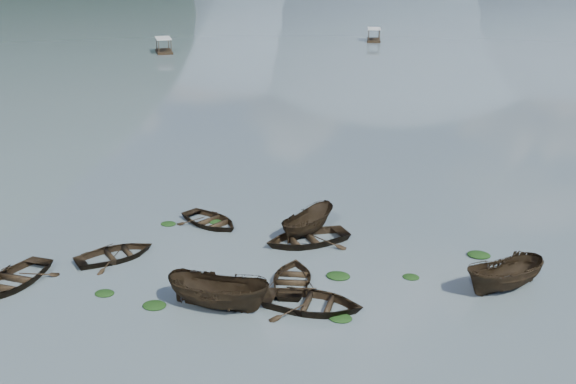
% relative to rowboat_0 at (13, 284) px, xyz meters
% --- Properties ---
extents(ground_plane, '(2400.00, 2400.00, 0.00)m').
position_rel_rowboat_0_xyz_m(ground_plane, '(11.55, -1.01, 0.00)').
color(ground_plane, '#4F5E63').
extents(rowboat_0, '(3.71, 4.92, 0.96)m').
position_rel_rowboat_0_xyz_m(rowboat_0, '(0.00, 0.00, 0.00)').
color(rowboat_0, black).
rests_on(rowboat_0, ground).
extents(rowboat_1, '(5.15, 5.20, 0.88)m').
position_rel_rowboat_0_xyz_m(rowboat_1, '(3.60, 3.89, 0.00)').
color(rowboat_1, black).
rests_on(rowboat_1, ground).
extents(rowboat_2, '(5.17, 2.29, 1.95)m').
position_rel_rowboat_0_xyz_m(rowboat_2, '(10.82, 0.16, 0.00)').
color(rowboat_2, black).
rests_on(rowboat_2, ground).
extents(rowboat_3, '(3.46, 4.46, 0.85)m').
position_rel_rowboat_0_xyz_m(rowboat_3, '(13.61, 3.39, 0.00)').
color(rowboat_3, black).
rests_on(rowboat_3, ground).
extents(rowboat_4, '(4.84, 3.51, 0.99)m').
position_rel_rowboat_0_xyz_m(rowboat_4, '(15.06, 1.13, 0.00)').
color(rowboat_4, black).
rests_on(rowboat_4, ground).
extents(rowboat_5, '(4.71, 4.44, 1.82)m').
position_rel_rowboat_0_xyz_m(rowboat_5, '(23.85, 5.04, 0.00)').
color(rowboat_5, black).
rests_on(rowboat_5, ground).
extents(rowboat_6, '(5.23, 4.77, 0.89)m').
position_rel_rowboat_0_xyz_m(rowboat_6, '(6.99, 9.57, 0.00)').
color(rowboat_6, black).
rests_on(rowboat_6, ground).
extents(rowboat_7, '(6.10, 5.77, 1.03)m').
position_rel_rowboat_0_xyz_m(rowboat_7, '(13.28, 8.29, 0.00)').
color(rowboat_7, black).
rests_on(rowboat_7, ground).
extents(rowboat_8, '(3.35, 4.65, 1.69)m').
position_rel_rowboat_0_xyz_m(rowboat_8, '(13.06, 9.61, 0.00)').
color(rowboat_8, black).
rests_on(rowboat_8, ground).
extents(weed_clump_0, '(1.14, 0.93, 0.25)m').
position_rel_rowboat_0_xyz_m(weed_clump_0, '(7.82, -0.40, 0.00)').
color(weed_clump_0, black).
rests_on(weed_clump_0, ground).
extents(weed_clump_1, '(0.98, 0.78, 0.21)m').
position_rel_rowboat_0_xyz_m(weed_clump_1, '(4.96, 0.13, 0.00)').
color(weed_clump_1, black).
rests_on(weed_clump_1, ground).
extents(weed_clump_2, '(1.09, 0.87, 0.24)m').
position_rel_rowboat_0_xyz_m(weed_clump_2, '(16.47, 0.52, 0.00)').
color(weed_clump_2, black).
rests_on(weed_clump_2, ground).
extents(weed_clump_3, '(0.86, 0.73, 0.19)m').
position_rel_rowboat_0_xyz_m(weed_clump_3, '(19.36, 5.33, 0.00)').
color(weed_clump_3, black).
rests_on(weed_clump_3, ground).
extents(weed_clump_4, '(1.24, 0.98, 0.26)m').
position_rel_rowboat_0_xyz_m(weed_clump_4, '(15.72, 4.53, 0.00)').
color(weed_clump_4, black).
rests_on(weed_clump_4, ground).
extents(weed_clump_5, '(0.97, 0.78, 0.20)m').
position_rel_rowboat_0_xyz_m(weed_clump_5, '(4.47, 8.96, 0.00)').
color(weed_clump_5, black).
rests_on(weed_clump_5, ground).
extents(weed_clump_6, '(0.86, 0.72, 0.18)m').
position_rel_rowboat_0_xyz_m(weed_clump_6, '(7.16, 9.97, 0.00)').
color(weed_clump_6, black).
rests_on(weed_clump_6, ground).
extents(weed_clump_7, '(1.26, 1.01, 0.28)m').
position_rel_rowboat_0_xyz_m(weed_clump_7, '(22.83, 8.75, 0.00)').
color(weed_clump_7, black).
rests_on(weed_clump_7, ground).
extents(pontoon_left, '(5.28, 6.77, 2.41)m').
position_rel_rowboat_0_xyz_m(pontoon_left, '(-27.29, 80.66, 0.00)').
color(pontoon_left, black).
rests_on(pontoon_left, ground).
extents(pontoon_centre, '(3.31, 6.46, 2.37)m').
position_rel_rowboat_0_xyz_m(pontoon_centre, '(6.48, 105.75, 0.00)').
color(pontoon_centre, black).
rests_on(pontoon_centre, ground).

